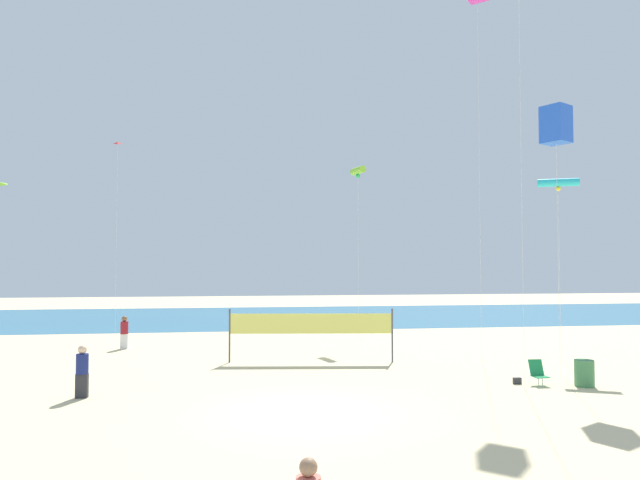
{
  "coord_description": "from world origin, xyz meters",
  "views": [
    {
      "loc": [
        -1.71,
        -16.95,
        4.47
      ],
      "look_at": [
        1.9,
        9.98,
        5.56
      ],
      "focal_mm": 31.87,
      "sensor_mm": 36.0,
      "label": 1
    }
  ],
  "objects_px": {
    "kite_blue_box": "(556,125)",
    "kite_cyan_tube": "(558,183)",
    "beachgoer_navy_shirt": "(82,370)",
    "beach_handbag": "(517,381)",
    "kite_red_diamond": "(118,151)",
    "beachgoer_maroon_shirt": "(124,331)",
    "trash_barrel": "(584,373)",
    "volleyball_net": "(311,326)",
    "folding_beach_chair": "(538,372)",
    "kite_lime_tube": "(358,171)"
  },
  "relations": [
    {
      "from": "beachgoer_navy_shirt",
      "to": "beach_handbag",
      "type": "relative_size",
      "value": 6.03
    },
    {
      "from": "beachgoer_navy_shirt",
      "to": "folding_beach_chair",
      "type": "height_order",
      "value": "beachgoer_navy_shirt"
    },
    {
      "from": "beachgoer_maroon_shirt",
      "to": "kite_lime_tube",
      "type": "xyz_separation_m",
      "value": [
        12.98,
        2.82,
        9.1
      ]
    },
    {
      "from": "folding_beach_chair",
      "to": "kite_blue_box",
      "type": "height_order",
      "value": "kite_blue_box"
    },
    {
      "from": "kite_lime_tube",
      "to": "kite_blue_box",
      "type": "relative_size",
      "value": 0.95
    },
    {
      "from": "beach_handbag",
      "to": "kite_red_diamond",
      "type": "xyz_separation_m",
      "value": [
        -17.95,
        16.9,
        11.42
      ]
    },
    {
      "from": "volleyball_net",
      "to": "kite_cyan_tube",
      "type": "bearing_deg",
      "value": -4.72
    },
    {
      "from": "volleyball_net",
      "to": "trash_barrel",
      "type": "bearing_deg",
      "value": -34.13
    },
    {
      "from": "folding_beach_chair",
      "to": "volleyball_net",
      "type": "bearing_deg",
      "value": 174.07
    },
    {
      "from": "volleyball_net",
      "to": "kite_cyan_tube",
      "type": "relative_size",
      "value": 0.88
    },
    {
      "from": "beachgoer_maroon_shirt",
      "to": "trash_barrel",
      "type": "height_order",
      "value": "beachgoer_maroon_shirt"
    },
    {
      "from": "beachgoer_navy_shirt",
      "to": "beach_handbag",
      "type": "distance_m",
      "value": 15.34
    },
    {
      "from": "trash_barrel",
      "to": "volleyball_net",
      "type": "height_order",
      "value": "volleyball_net"
    },
    {
      "from": "volleyball_net",
      "to": "folding_beach_chair",
      "type": "bearing_deg",
      "value": -36.79
    },
    {
      "from": "beachgoer_navy_shirt",
      "to": "trash_barrel",
      "type": "xyz_separation_m",
      "value": [
        17.55,
        -0.58,
        -0.46
      ]
    },
    {
      "from": "beachgoer_navy_shirt",
      "to": "kite_lime_tube",
      "type": "bearing_deg",
      "value": -104.73
    },
    {
      "from": "beach_handbag",
      "to": "kite_lime_tube",
      "type": "bearing_deg",
      "value": 103.21
    },
    {
      "from": "kite_red_diamond",
      "to": "volleyball_net",
      "type": "bearing_deg",
      "value": -46.03
    },
    {
      "from": "folding_beach_chair",
      "to": "kite_lime_tube",
      "type": "distance_m",
      "value": 17.24
    },
    {
      "from": "folding_beach_chair",
      "to": "volleyball_net",
      "type": "distance_m",
      "value": 9.69
    },
    {
      "from": "kite_red_diamond",
      "to": "kite_lime_tube",
      "type": "bearing_deg",
      "value": -12.59
    },
    {
      "from": "beach_handbag",
      "to": "kite_cyan_tube",
      "type": "bearing_deg",
      "value": 45.87
    },
    {
      "from": "kite_blue_box",
      "to": "kite_cyan_tube",
      "type": "bearing_deg",
      "value": 58.75
    },
    {
      "from": "folding_beach_chair",
      "to": "kite_lime_tube",
      "type": "bearing_deg",
      "value": 136.61
    },
    {
      "from": "trash_barrel",
      "to": "kite_cyan_tube",
      "type": "relative_size",
      "value": 0.11
    },
    {
      "from": "beachgoer_maroon_shirt",
      "to": "beach_handbag",
      "type": "relative_size",
      "value": 5.89
    },
    {
      "from": "volleyball_net",
      "to": "kite_red_diamond",
      "type": "height_order",
      "value": "kite_red_diamond"
    },
    {
      "from": "kite_lime_tube",
      "to": "kite_red_diamond",
      "type": "bearing_deg",
      "value": 167.41
    },
    {
      "from": "kite_red_diamond",
      "to": "kite_cyan_tube",
      "type": "distance_m",
      "value": 25.79
    },
    {
      "from": "trash_barrel",
      "to": "kite_lime_tube",
      "type": "relative_size",
      "value": 0.09
    },
    {
      "from": "beachgoer_navy_shirt",
      "to": "trash_barrel",
      "type": "relative_size",
      "value": 1.84
    },
    {
      "from": "beachgoer_maroon_shirt",
      "to": "kite_cyan_tube",
      "type": "height_order",
      "value": "kite_cyan_tube"
    },
    {
      "from": "kite_red_diamond",
      "to": "beach_handbag",
      "type": "bearing_deg",
      "value": -43.27
    },
    {
      "from": "folding_beach_chair",
      "to": "kite_blue_box",
      "type": "relative_size",
      "value": 0.08
    },
    {
      "from": "beach_handbag",
      "to": "kite_red_diamond",
      "type": "height_order",
      "value": "kite_red_diamond"
    },
    {
      "from": "beachgoer_navy_shirt",
      "to": "kite_red_diamond",
      "type": "height_order",
      "value": "kite_red_diamond"
    },
    {
      "from": "volleyball_net",
      "to": "kite_blue_box",
      "type": "xyz_separation_m",
      "value": [
        9.47,
        -4.23,
        8.42
      ]
    },
    {
      "from": "kite_lime_tube",
      "to": "beachgoer_maroon_shirt",
      "type": "bearing_deg",
      "value": -167.76
    },
    {
      "from": "beachgoer_maroon_shirt",
      "to": "trash_barrel",
      "type": "distance_m",
      "value": 21.7
    },
    {
      "from": "beachgoer_navy_shirt",
      "to": "volleyball_net",
      "type": "relative_size",
      "value": 0.24
    },
    {
      "from": "trash_barrel",
      "to": "kite_red_diamond",
      "type": "bearing_deg",
      "value": 138.89
    },
    {
      "from": "beach_handbag",
      "to": "kite_red_diamond",
      "type": "bearing_deg",
      "value": 136.73
    },
    {
      "from": "kite_cyan_tube",
      "to": "kite_red_diamond",
      "type": "bearing_deg",
      "value": 151.25
    },
    {
      "from": "beachgoer_maroon_shirt",
      "to": "volleyball_net",
      "type": "distance_m",
      "value": 10.59
    },
    {
      "from": "beachgoer_maroon_shirt",
      "to": "kite_red_diamond",
      "type": "xyz_separation_m",
      "value": [
        -1.78,
        6.11,
        10.63
      ]
    },
    {
      "from": "volleyball_net",
      "to": "kite_blue_box",
      "type": "distance_m",
      "value": 13.36
    },
    {
      "from": "folding_beach_chair",
      "to": "trash_barrel",
      "type": "bearing_deg",
      "value": 12.97
    },
    {
      "from": "beachgoer_navy_shirt",
      "to": "kite_cyan_tube",
      "type": "xyz_separation_m",
      "value": [
        19.79,
        4.72,
        7.24
      ]
    },
    {
      "from": "beach_handbag",
      "to": "kite_cyan_tube",
      "type": "height_order",
      "value": "kite_cyan_tube"
    },
    {
      "from": "trash_barrel",
      "to": "kite_blue_box",
      "type": "xyz_separation_m",
      "value": [
        0.24,
        2.02,
        9.57
      ]
    }
  ]
}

